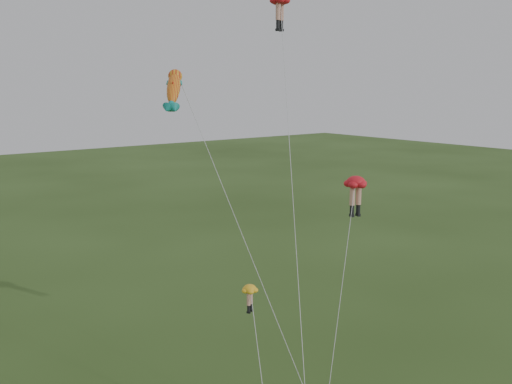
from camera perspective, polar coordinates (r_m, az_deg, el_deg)
legs_kite_red_high at (r=37.66m, az=2.45°, el=17.74°), size 7.86×11.80×24.71m
legs_kite_red_mid at (r=35.77m, az=9.91°, el=0.40°), size 8.73×6.21×13.49m
legs_kite_yellow at (r=27.83m, az=-0.44°, el=-11.25°), size 2.17×4.81×9.55m
fish_kite at (r=34.95m, az=-8.13°, el=10.17°), size 2.55×14.73×20.24m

